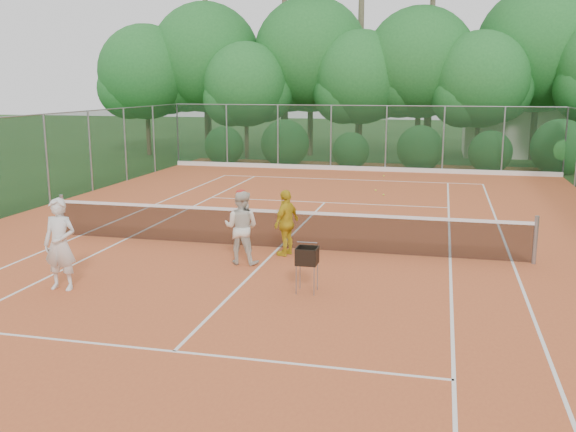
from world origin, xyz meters
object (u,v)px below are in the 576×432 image
object	(u,v)px
player_white	(60,244)
ball_hopper	(307,257)
player_center_grp	(241,227)
player_yellow	(286,223)

from	to	relation	value
player_white	ball_hopper	world-z (taller)	player_white
player_white	ball_hopper	distance (m)	4.82
player_center_grp	player_white	bearing A→B (deg)	-137.72
player_center_grp	player_yellow	distance (m)	1.24
player_white	player_yellow	size ratio (longest dim) A/B	1.16
player_white	ball_hopper	bearing A→B (deg)	9.26
player_center_grp	ball_hopper	xyz separation A→B (m)	(1.85, -1.67, -0.13)
player_yellow	player_center_grp	bearing A→B (deg)	-21.62
player_yellow	ball_hopper	bearing A→B (deg)	41.21
player_white	player_center_grp	bearing A→B (deg)	40.27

